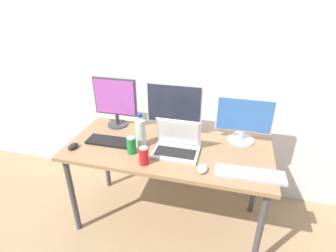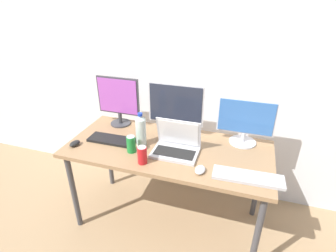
# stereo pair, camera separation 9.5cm
# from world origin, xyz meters

# --- Properties ---
(ground_plane) EXTENTS (16.00, 16.00, 0.00)m
(ground_plane) POSITION_xyz_m (0.00, 0.00, 0.00)
(ground_plane) COLOR #9E7F5B
(wall_back) EXTENTS (7.00, 0.08, 2.60)m
(wall_back) POSITION_xyz_m (0.00, 0.59, 1.30)
(wall_back) COLOR silver
(wall_back) RESTS_ON ground
(work_desk) EXTENTS (1.53, 0.69, 0.74)m
(work_desk) POSITION_xyz_m (0.00, 0.00, 0.67)
(work_desk) COLOR #424247
(work_desk) RESTS_ON ground
(monitor_left) EXTENTS (0.37, 0.17, 0.42)m
(monitor_left) POSITION_xyz_m (-0.52, 0.24, 0.97)
(monitor_left) COLOR #38383D
(monitor_left) RESTS_ON work_desk
(monitor_center) EXTENTS (0.45, 0.20, 0.42)m
(monitor_center) POSITION_xyz_m (-0.01, 0.24, 0.96)
(monitor_center) COLOR silver
(monitor_center) RESTS_ON work_desk
(monitor_right) EXTENTS (0.42, 0.21, 0.36)m
(monitor_right) POSITION_xyz_m (0.53, 0.24, 0.93)
(monitor_right) COLOR silver
(monitor_right) RESTS_ON work_desk
(laptop_silver) EXTENTS (0.33, 0.23, 0.24)m
(laptop_silver) POSITION_xyz_m (0.08, -0.04, 0.80)
(laptop_silver) COLOR #B7B7BC
(laptop_silver) RESTS_ON work_desk
(keyboard_main) EXTENTS (0.38, 0.14, 0.02)m
(keyboard_main) POSITION_xyz_m (-0.44, -0.04, 0.75)
(keyboard_main) COLOR black
(keyboard_main) RESTS_ON work_desk
(keyboard_aux) EXTENTS (0.44, 0.15, 0.02)m
(keyboard_aux) POSITION_xyz_m (0.59, -0.20, 0.75)
(keyboard_aux) COLOR #B2B2B7
(keyboard_aux) RESTS_ON work_desk
(mouse_by_keyboard) EXTENTS (0.07, 0.10, 0.03)m
(mouse_by_keyboard) POSITION_xyz_m (0.29, -0.22, 0.76)
(mouse_by_keyboard) COLOR silver
(mouse_by_keyboard) RESTS_ON work_desk
(mouse_by_laptop) EXTENTS (0.07, 0.10, 0.04)m
(mouse_by_laptop) POSITION_xyz_m (-0.68, -0.19, 0.76)
(mouse_by_laptop) COLOR black
(mouse_by_laptop) RESTS_ON work_desk
(water_bottle) EXTENTS (0.08, 0.08, 0.26)m
(water_bottle) POSITION_xyz_m (-0.20, -0.03, 0.86)
(water_bottle) COLOR silver
(water_bottle) RESTS_ON work_desk
(soda_can_near_keyboard) EXTENTS (0.07, 0.07, 0.13)m
(soda_can_near_keyboard) POSITION_xyz_m (-0.24, -0.14, 0.80)
(soda_can_near_keyboard) COLOR #197F33
(soda_can_near_keyboard) RESTS_ON work_desk
(soda_can_by_laptop) EXTENTS (0.07, 0.07, 0.13)m
(soda_can_by_laptop) POSITION_xyz_m (-0.10, -0.24, 0.80)
(soda_can_by_laptop) COLOR red
(soda_can_by_laptop) RESTS_ON work_desk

